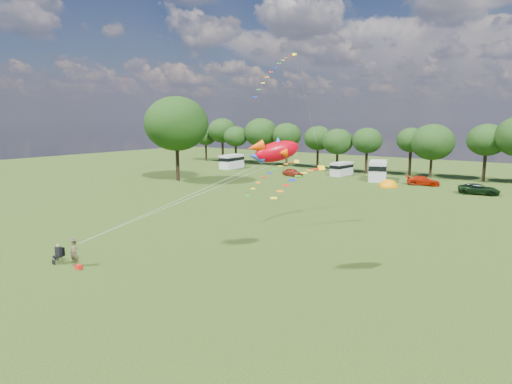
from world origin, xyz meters
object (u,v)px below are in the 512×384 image
Objects in this scene: fish_kite at (273,151)px; big_tree at (176,124)px; tent_greyblue at (472,191)px; camp_chair at (59,251)px; car_a at (293,172)px; kite_flyer at (74,253)px; car_c at (423,181)px; tent_orange at (388,187)px; campervan_b at (342,168)px; campervan_c at (378,170)px; campervan_a at (232,161)px; car_d at (479,189)px.

big_tree is at bearing 94.36° from fish_kite.
tent_greyblue is 2.31× the size of camp_chair.
kite_flyer is at bearing -154.53° from car_a.
car_c is 51.24m from kite_flyer.
fish_kite is at bearing -96.73° from tent_greyblue.
car_a is at bearing -177.73° from tent_greyblue.
car_c is 5.92m from tent_orange.
fish_kite is (1.98, -43.26, 7.13)m from car_c.
camp_chair is at bearing 158.53° from car_c.
kite_flyer reaches higher than car_a.
campervan_b is 54.07m from camp_chair.
car_c is 2.52× the size of kite_flyer.
camp_chair is (22.38, -32.58, -8.19)m from big_tree.
tent_orange is (10.98, -7.82, -1.22)m from campervan_b.
camp_chair is (-3.20, -52.10, -0.83)m from campervan_c.
camp_chair reaches higher than car_c.
campervan_a is 22.60m from campervan_b.
car_d reaches higher than tent_greyblue.
kite_flyer is (5.33, -53.60, -0.35)m from campervan_b.
car_c is 1.47× the size of tent_orange.
campervan_b is at bearing 68.02° from car_c.
campervan_c is (-7.48, 1.39, 0.98)m from car_c.
tent_orange is at bearing 64.67° from camp_chair.
tent_orange is (33.39, -4.91, -1.44)m from campervan_a.
fish_kite is (39.02, -43.56, 6.35)m from campervan_a.
kite_flyer is 1.29× the size of camp_chair.
big_tree reaches higher than campervan_b.
campervan_a is at bearing 79.95° from car_c.
kite_flyer is (11.79, -47.77, 0.24)m from car_a.
fish_kite is (-6.05, -39.61, 7.11)m from car_d.
campervan_c is (25.58, 19.53, -7.36)m from big_tree.
car_c is (33.05, 18.14, -8.34)m from big_tree.
kite_flyer is 1.41m from camp_chair.
car_d is 50.65m from camp_chair.
fish_kite is (11.29, 7.13, 6.91)m from kite_flyer.
tent_greyblue is (43.95, -1.81, -1.44)m from campervan_a.
car_a is 1.28× the size of tent_orange.
campervan_c reaches higher than car_d.
car_c is 0.92× the size of campervan_b.
tent_greyblue is (6.91, -1.51, -0.66)m from car_c.
tent_orange is 1.72× the size of kite_flyer.
kite_flyer reaches higher than car_d.
fish_kite is at bearing -154.71° from campervan_b.
tent_greyblue is at bearing 16.34° from tent_orange.
tent_greyblue is at bearing 33.27° from fish_kite.
campervan_b is (-22.66, 6.86, 0.55)m from car_d.
fish_kite reaches higher than car_a.
campervan_c is (29.57, 1.09, 0.20)m from campervan_a.
campervan_a is (-3.99, 18.44, -7.56)m from big_tree.
car_a reaches higher than tent_orange.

